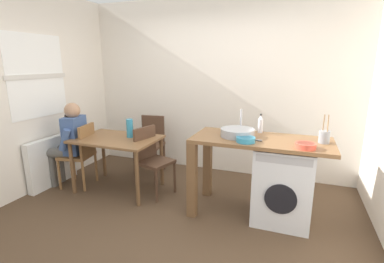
{
  "coord_description": "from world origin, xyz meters",
  "views": [
    {
      "loc": [
        1.21,
        -2.58,
        1.74
      ],
      "look_at": [
        0.07,
        0.45,
        0.94
      ],
      "focal_mm": 26.46,
      "sensor_mm": 36.0,
      "label": 1
    }
  ],
  "objects_px": {
    "vase": "(130,128)",
    "bottle_tall_green": "(260,124)",
    "chair_opposite": "(151,157)",
    "colander": "(306,145)",
    "seated_person": "(70,140)",
    "utensil_crock": "(324,137)",
    "dining_table": "(117,145)",
    "mixing_bowl": "(246,139)",
    "washing_machine": "(283,184)",
    "chair_spare_by_wall": "(151,141)",
    "chair_person_seat": "(81,152)"
  },
  "relations": [
    {
      "from": "dining_table",
      "to": "bottle_tall_green",
      "type": "xyz_separation_m",
      "value": [
        1.86,
        0.25,
        0.38
      ]
    },
    {
      "from": "bottle_tall_green",
      "to": "chair_spare_by_wall",
      "type": "bearing_deg",
      "value": 163.47
    },
    {
      "from": "seated_person",
      "to": "vase",
      "type": "distance_m",
      "value": 0.9
    },
    {
      "from": "chair_opposite",
      "to": "colander",
      "type": "height_order",
      "value": "colander"
    },
    {
      "from": "chair_person_seat",
      "to": "chair_opposite",
      "type": "distance_m",
      "value": 1.04
    },
    {
      "from": "chair_opposite",
      "to": "mixing_bowl",
      "type": "bearing_deg",
      "value": 92.66
    },
    {
      "from": "dining_table",
      "to": "mixing_bowl",
      "type": "relative_size",
      "value": 5.54
    },
    {
      "from": "seated_person",
      "to": "mixing_bowl",
      "type": "height_order",
      "value": "seated_person"
    },
    {
      "from": "utensil_crock",
      "to": "dining_table",
      "type": "bearing_deg",
      "value": -179.4
    },
    {
      "from": "seated_person",
      "to": "vase",
      "type": "height_order",
      "value": "seated_person"
    },
    {
      "from": "seated_person",
      "to": "washing_machine",
      "type": "relative_size",
      "value": 1.4
    },
    {
      "from": "utensil_crock",
      "to": "chair_opposite",
      "type": "bearing_deg",
      "value": 178.79
    },
    {
      "from": "bottle_tall_green",
      "to": "vase",
      "type": "xyz_separation_m",
      "value": [
        -1.71,
        -0.15,
        -0.16
      ]
    },
    {
      "from": "chair_person_seat",
      "to": "seated_person",
      "type": "relative_size",
      "value": 0.75
    },
    {
      "from": "bottle_tall_green",
      "to": "mixing_bowl",
      "type": "relative_size",
      "value": 1.14
    },
    {
      "from": "mixing_bowl",
      "to": "utensil_crock",
      "type": "distance_m",
      "value": 0.8
    },
    {
      "from": "chair_opposite",
      "to": "utensil_crock",
      "type": "height_order",
      "value": "utensil_crock"
    },
    {
      "from": "utensil_crock",
      "to": "chair_spare_by_wall",
      "type": "bearing_deg",
      "value": 162.99
    },
    {
      "from": "dining_table",
      "to": "chair_opposite",
      "type": "bearing_deg",
      "value": 8.3
    },
    {
      "from": "chair_person_seat",
      "to": "colander",
      "type": "height_order",
      "value": "colander"
    },
    {
      "from": "chair_spare_by_wall",
      "to": "colander",
      "type": "relative_size",
      "value": 4.5
    },
    {
      "from": "chair_opposite",
      "to": "bottle_tall_green",
      "type": "bearing_deg",
      "value": 112.82
    },
    {
      "from": "chair_spare_by_wall",
      "to": "mixing_bowl",
      "type": "height_order",
      "value": "mixing_bowl"
    },
    {
      "from": "chair_spare_by_wall",
      "to": "chair_person_seat",
      "type": "bearing_deg",
      "value": 47.39
    },
    {
      "from": "washing_machine",
      "to": "colander",
      "type": "height_order",
      "value": "colander"
    },
    {
      "from": "mixing_bowl",
      "to": "vase",
      "type": "xyz_separation_m",
      "value": [
        -1.62,
        0.32,
        -0.08
      ]
    },
    {
      "from": "bottle_tall_green",
      "to": "colander",
      "type": "height_order",
      "value": "bottle_tall_green"
    },
    {
      "from": "dining_table",
      "to": "colander",
      "type": "distance_m",
      "value": 2.39
    },
    {
      "from": "chair_person_seat",
      "to": "vase",
      "type": "bearing_deg",
      "value": -86.84
    },
    {
      "from": "seated_person",
      "to": "bottle_tall_green",
      "type": "xyz_separation_m",
      "value": [
        2.56,
        0.37,
        0.35
      ]
    },
    {
      "from": "colander",
      "to": "washing_machine",
      "type": "bearing_deg",
      "value": 130.74
    },
    {
      "from": "colander",
      "to": "dining_table",
      "type": "bearing_deg",
      "value": 174.1
    },
    {
      "from": "dining_table",
      "to": "mixing_bowl",
      "type": "bearing_deg",
      "value": -7.18
    },
    {
      "from": "chair_spare_by_wall",
      "to": "colander",
      "type": "bearing_deg",
      "value": 149.86
    },
    {
      "from": "chair_spare_by_wall",
      "to": "bottle_tall_green",
      "type": "bearing_deg",
      "value": 157.53
    },
    {
      "from": "chair_opposite",
      "to": "vase",
      "type": "bearing_deg",
      "value": -79.84
    },
    {
      "from": "chair_opposite",
      "to": "colander",
      "type": "xyz_separation_m",
      "value": [
        1.88,
        -0.31,
        0.44
      ]
    },
    {
      "from": "chair_opposite",
      "to": "seated_person",
      "type": "relative_size",
      "value": 0.75
    },
    {
      "from": "washing_machine",
      "to": "mixing_bowl",
      "type": "relative_size",
      "value": 4.33
    },
    {
      "from": "seated_person",
      "to": "utensil_crock",
      "type": "distance_m",
      "value": 3.26
    },
    {
      "from": "mixing_bowl",
      "to": "bottle_tall_green",
      "type": "bearing_deg",
      "value": 79.57
    },
    {
      "from": "colander",
      "to": "chair_opposite",
      "type": "bearing_deg",
      "value": 170.53
    },
    {
      "from": "chair_person_seat",
      "to": "seated_person",
      "type": "xyz_separation_m",
      "value": [
        -0.16,
        -0.03,
        0.16
      ]
    },
    {
      "from": "chair_spare_by_wall",
      "to": "washing_machine",
      "type": "height_order",
      "value": "chair_spare_by_wall"
    },
    {
      "from": "utensil_crock",
      "to": "seated_person",
      "type": "bearing_deg",
      "value": -177.46
    },
    {
      "from": "chair_person_seat",
      "to": "utensil_crock",
      "type": "bearing_deg",
      "value": -99.63
    },
    {
      "from": "chair_opposite",
      "to": "chair_spare_by_wall",
      "type": "distance_m",
      "value": 0.8
    },
    {
      "from": "chair_spare_by_wall",
      "to": "mixing_bowl",
      "type": "bearing_deg",
      "value": 143.37
    },
    {
      "from": "mixing_bowl",
      "to": "chair_person_seat",
      "type": "bearing_deg",
      "value": 176.58
    },
    {
      "from": "vase",
      "to": "bottle_tall_green",
      "type": "bearing_deg",
      "value": 4.99
    }
  ]
}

